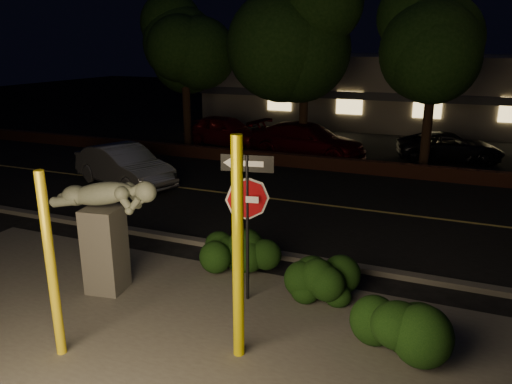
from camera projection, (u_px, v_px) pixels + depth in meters
ground at (343, 181)px, 17.71m from camera, size 90.00×90.00×0.00m
patio at (187, 348)px, 7.96m from camera, size 14.00×6.00×0.02m
road at (320, 205)px, 15.05m from camera, size 80.00×8.00×0.01m
lane_marking at (320, 204)px, 15.05m from camera, size 80.00×0.12×0.00m
curb at (273, 254)px, 11.40m from camera, size 80.00×0.25×0.12m
brick_wall at (351, 166)px, 18.79m from camera, size 40.00×0.35×0.50m
parking_lot at (376, 145)px, 23.91m from camera, size 40.00×12.00×0.01m
building at (400, 89)px, 30.41m from camera, size 22.00×10.20×4.00m
tree_far_a at (183, 27)px, 21.76m from camera, size 4.60×4.60×7.43m
tree_far_b at (306, 7)px, 19.72m from camera, size 5.20×5.20×8.41m
tree_far_c at (438, 14)px, 17.65m from camera, size 4.80×4.80×7.84m
yellow_pole_left at (51, 267)px, 7.42m from camera, size 0.15×0.15×2.98m
yellow_pole_right at (238, 252)px, 7.32m from camera, size 0.17×0.17×3.49m
signpost at (247, 199)px, 8.93m from camera, size 0.94×0.21×2.81m
sculpture at (105, 223)px, 9.46m from camera, size 2.15×0.88×2.29m
hedge_center at (237, 254)px, 10.40m from camera, size 1.98×1.35×0.94m
hedge_right at (330, 276)px, 9.33m from camera, size 1.58×0.92×1.00m
hedge_far_right at (402, 324)px, 7.68m from camera, size 1.64×1.13×1.07m
silver_sedan at (124, 166)px, 16.93m from camera, size 4.43×2.87×1.38m
parked_car_red at (225, 131)px, 23.48m from camera, size 4.50×2.61×1.44m
parked_car_darkred at (307, 141)px, 21.07m from camera, size 5.29×2.78×1.46m
parked_car_dark at (449, 147)px, 20.51m from camera, size 4.54×2.86×1.17m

